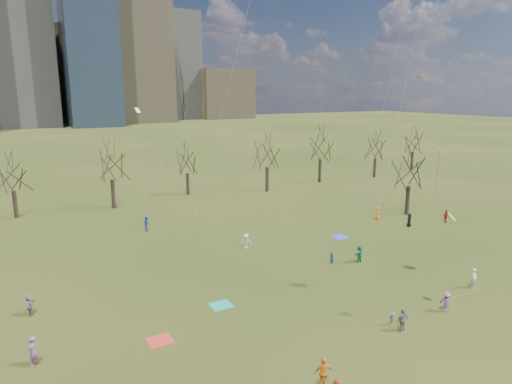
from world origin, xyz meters
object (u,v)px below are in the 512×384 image
blanket_teal (221,305)px  person_4 (324,373)px  blanket_crimson (160,341)px  person_1 (474,278)px  blanket_navy (340,237)px

blanket_teal → person_4: size_ratio=0.89×
blanket_crimson → person_1: size_ratio=0.94×
person_4 → blanket_crimson: bearing=-32.8°
person_1 → blanket_teal: bearing=142.0°
blanket_teal → blanket_crimson: 6.16m
blanket_navy → person_4: bearing=-131.1°
blanket_teal → person_1: person_1 is taller
blanket_teal → blanket_crimson: size_ratio=1.00×
blanket_crimson → person_4: size_ratio=0.89×
blanket_crimson → person_1: bearing=-10.5°
blanket_teal → person_1: bearing=-20.4°
blanket_crimson → person_4: person_4 is taller
blanket_crimson → blanket_teal: bearing=25.1°
blanket_navy → blanket_crimson: bearing=-154.9°
blanket_teal → blanket_navy: bearing=25.1°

